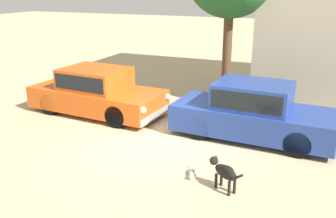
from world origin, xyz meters
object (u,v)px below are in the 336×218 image
parked_sedan_nearest (97,91)px  stray_dog_spotted (224,171)px  parked_sedan_second (253,111)px  stray_cat (192,173)px

parked_sedan_nearest → stray_dog_spotted: 5.88m
parked_sedan_nearest → parked_sedan_second: (4.97, -0.09, 0.02)m
parked_sedan_second → parked_sedan_nearest: bearing=-178.6°
parked_sedan_nearest → stray_dog_spotted: bearing=-27.6°
stray_cat → parked_sedan_second: bearing=148.8°
stray_dog_spotted → stray_cat: stray_dog_spotted is taller
parked_sedan_nearest → stray_cat: size_ratio=7.30×
parked_sedan_nearest → parked_sedan_second: parked_sedan_second is taller
parked_sedan_nearest → stray_dog_spotted: size_ratio=5.31×
parked_sedan_second → stray_cat: size_ratio=7.16×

